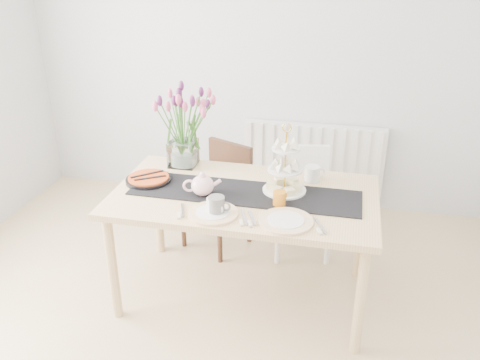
% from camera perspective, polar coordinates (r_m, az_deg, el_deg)
% --- Properties ---
extents(room_shell, '(4.50, 4.50, 4.50)m').
position_cam_1_polar(room_shell, '(2.21, -8.75, 2.80)').
color(room_shell, tan).
rests_on(room_shell, ground).
extents(radiator, '(1.20, 0.08, 0.60)m').
position_cam_1_polar(radiator, '(4.43, 8.18, 2.49)').
color(radiator, white).
rests_on(radiator, room_shell).
extents(dining_table, '(1.60, 0.90, 0.75)m').
position_cam_1_polar(dining_table, '(3.12, 0.49, -2.79)').
color(dining_table, tan).
rests_on(dining_table, ground).
extents(chair_brown, '(0.52, 0.52, 0.79)m').
position_cam_1_polar(chair_brown, '(3.84, -2.02, -0.88)').
color(chair_brown, '#331E12').
rests_on(chair_brown, ground).
extents(chair_white, '(0.45, 0.45, 0.79)m').
position_cam_1_polar(chair_white, '(3.79, 6.98, -1.39)').
color(chair_white, white).
rests_on(chair_white, ground).
extents(table_runner, '(1.40, 0.35, 0.01)m').
position_cam_1_polar(table_runner, '(3.08, 0.50, -1.46)').
color(table_runner, black).
rests_on(table_runner, dining_table).
extents(tulip_vase, '(0.64, 0.64, 0.55)m').
position_cam_1_polar(tulip_vase, '(3.38, -6.61, 7.18)').
color(tulip_vase, silver).
rests_on(tulip_vase, dining_table).
extents(cake_stand, '(0.27, 0.27, 0.39)m').
position_cam_1_polar(cake_stand, '(3.07, 5.06, 0.54)').
color(cake_stand, gold).
rests_on(cake_stand, dining_table).
extents(teapot, '(0.26, 0.23, 0.15)m').
position_cam_1_polar(teapot, '(3.03, -4.23, -0.61)').
color(teapot, white).
rests_on(teapot, dining_table).
extents(cream_jug, '(0.13, 0.13, 0.10)m').
position_cam_1_polar(cream_jug, '(3.26, 8.11, 0.71)').
color(cream_jug, silver).
rests_on(cream_jug, dining_table).
extents(tart_tin, '(0.29, 0.29, 0.04)m').
position_cam_1_polar(tart_tin, '(3.28, -10.22, 0.08)').
color(tart_tin, black).
rests_on(tart_tin, dining_table).
extents(mug_grey, '(0.09, 0.09, 0.11)m').
position_cam_1_polar(mug_grey, '(2.83, -2.66, -2.90)').
color(mug_grey, slate).
rests_on(mug_grey, dining_table).
extents(mug_white, '(0.11, 0.11, 0.09)m').
position_cam_1_polar(mug_white, '(2.84, -2.99, -2.94)').
color(mug_white, silver).
rests_on(mug_white, dining_table).
extents(mug_orange, '(0.10, 0.10, 0.09)m').
position_cam_1_polar(mug_orange, '(2.93, 4.46, -2.11)').
color(mug_orange, orange).
rests_on(mug_orange, dining_table).
extents(plate_left, '(0.37, 0.37, 0.01)m').
position_cam_1_polar(plate_left, '(2.85, -3.05, -3.75)').
color(plate_left, white).
rests_on(plate_left, dining_table).
extents(plate_right, '(0.40, 0.40, 0.02)m').
position_cam_1_polar(plate_right, '(2.78, 5.16, -4.62)').
color(plate_right, white).
rests_on(plate_right, dining_table).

